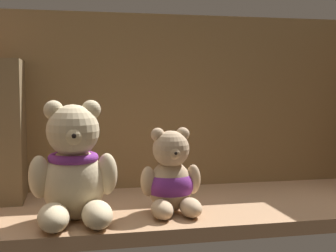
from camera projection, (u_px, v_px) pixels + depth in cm
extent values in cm
cube|color=#A87F5B|center=(147.00, 212.00, 71.34)|extent=(82.86, 25.65, 2.00)
cube|color=olive|center=(135.00, 107.00, 83.12)|extent=(85.26, 1.20, 33.31)
cube|color=brown|center=(14.00, 129.00, 76.00)|extent=(3.39, 13.83, 22.58)
ellipsoid|color=beige|center=(74.00, 184.00, 63.20)|extent=(8.52, 7.82, 10.02)
sphere|color=beige|center=(73.00, 131.00, 62.10)|extent=(7.12, 7.12, 7.12)
sphere|color=beige|center=(53.00, 110.00, 61.77)|extent=(2.67, 2.67, 2.67)
sphere|color=beige|center=(91.00, 110.00, 62.94)|extent=(2.67, 2.67, 2.67)
sphere|color=beige|center=(74.00, 136.00, 59.69)|extent=(2.67, 2.67, 2.67)
sphere|color=black|center=(74.00, 136.00, 58.78)|extent=(0.94, 0.94, 0.94)
ellipsoid|color=beige|center=(53.00, 218.00, 58.22)|extent=(4.19, 6.79, 3.56)
ellipsoid|color=beige|center=(97.00, 215.00, 59.51)|extent=(4.19, 6.79, 3.56)
ellipsoid|color=beige|center=(39.00, 177.00, 61.56)|extent=(2.98, 2.98, 5.79)
ellipsoid|color=beige|center=(107.00, 174.00, 63.67)|extent=(2.98, 2.98, 5.79)
torus|color=#7A2E8D|center=(73.00, 158.00, 62.90)|extent=(6.84, 6.84, 1.28)
ellipsoid|color=tan|center=(170.00, 186.00, 67.48)|extent=(6.41, 5.88, 7.54)
sphere|color=tan|center=(171.00, 149.00, 66.65)|extent=(5.36, 5.36, 5.36)
sphere|color=tan|center=(158.00, 135.00, 66.39)|extent=(2.01, 2.01, 2.01)
sphere|color=tan|center=(183.00, 134.00, 67.29)|extent=(2.01, 2.01, 2.01)
sphere|color=tan|center=(174.00, 153.00, 64.84)|extent=(2.01, 2.01, 2.01)
sphere|color=black|center=(175.00, 153.00, 64.15)|extent=(0.70, 0.70, 0.70)
ellipsoid|color=tan|center=(162.00, 209.00, 63.72)|extent=(3.17, 5.12, 2.68)
ellipsoid|color=tan|center=(191.00, 208.00, 64.71)|extent=(3.17, 5.12, 2.68)
ellipsoid|color=tan|center=(148.00, 181.00, 66.23)|extent=(2.25, 2.25, 4.35)
ellipsoid|color=tan|center=(193.00, 179.00, 67.84)|extent=(2.25, 2.25, 4.35)
ellipsoid|color=#702982|center=(170.00, 185.00, 67.46)|extent=(6.93, 6.41, 5.28)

